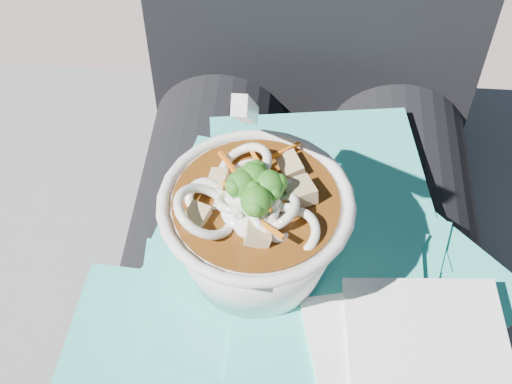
# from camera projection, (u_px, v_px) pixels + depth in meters

# --- Properties ---
(stone_ledge) EXTENTS (1.00, 0.51, 0.43)m
(stone_ledge) POSITION_uv_depth(u_px,v_px,m) (294.00, 320.00, 0.97)
(stone_ledge) COLOR slate
(stone_ledge) RESTS_ON ground
(lap) EXTENTS (0.34, 0.48, 0.15)m
(lap) POSITION_uv_depth(u_px,v_px,m) (299.00, 308.00, 0.66)
(lap) COLOR black
(lap) RESTS_ON stone_ledge
(person_body) EXTENTS (0.34, 0.94, 0.98)m
(person_body) POSITION_uv_depth(u_px,v_px,m) (305.00, 209.00, 0.69)
(person_body) COLOR black
(person_body) RESTS_ON ground
(plastic_bag) EXTENTS (0.37, 0.34, 0.02)m
(plastic_bag) POSITION_uv_depth(u_px,v_px,m) (293.00, 269.00, 0.58)
(plastic_bag) COLOR #2FC6B5
(plastic_bag) RESTS_ON lap
(napkins) EXTENTS (0.16, 0.14, 0.01)m
(napkins) POSITION_uv_depth(u_px,v_px,m) (408.00, 353.00, 0.52)
(napkins) COLOR white
(napkins) RESTS_ON plastic_bag
(udon_bowl) EXTENTS (0.18, 0.18, 0.19)m
(udon_bowl) POSITION_uv_depth(u_px,v_px,m) (255.00, 224.00, 0.53)
(udon_bowl) COLOR white
(udon_bowl) RESTS_ON plastic_bag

